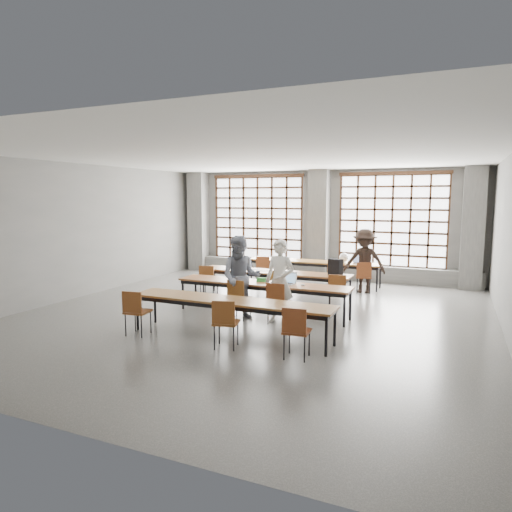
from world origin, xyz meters
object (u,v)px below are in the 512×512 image
(laptop_back, at_px, (359,261))
(chair_near_left, at_px, (136,308))
(red_pouch, at_px, (138,309))
(chair_back_mid, at_px, (335,272))
(chair_mid_right, at_px, (337,289))
(chair_back_left, at_px, (263,267))
(chair_mid_left, at_px, (208,278))
(chair_mid_centre, at_px, (279,284))
(laptop_front, at_px, (288,281))
(phone, at_px, (268,283))
(desk_row_c, at_px, (263,285))
(backpack, at_px, (336,267))
(plastic_bag, at_px, (344,258))
(chair_back_right, at_px, (364,274))
(student_male, at_px, (280,281))
(chair_near_right, at_px, (296,327))
(student_back, at_px, (364,261))
(chair_near_mid, at_px, (225,319))
(green_box, at_px, (262,280))
(desk_row_a, at_px, (313,263))
(chair_front_right, at_px, (277,299))
(chair_front_left, at_px, (238,295))
(desk_row_b, at_px, (274,274))
(desk_row_d, at_px, (230,303))
(mouse, at_px, (303,285))
(student_female, at_px, (241,277))

(laptop_back, bearing_deg, chair_near_left, -114.88)
(red_pouch, bearing_deg, chair_back_mid, 66.30)
(chair_mid_right, bearing_deg, chair_back_left, 140.98)
(chair_mid_left, height_order, laptop_back, laptop_back)
(chair_mid_centre, relative_size, laptop_back, 2.14)
(laptop_front, distance_m, phone, 0.44)
(desk_row_c, xyz_separation_m, backpack, (1.26, 1.60, 0.27))
(chair_mid_centre, height_order, plastic_bag, plastic_bag)
(desk_row_c, xyz_separation_m, chair_back_left, (-1.33, 3.20, -0.13))
(chair_back_right, relative_size, chair_mid_left, 1.00)
(chair_back_mid, height_order, student_male, student_male)
(chair_back_right, xyz_separation_m, chair_mid_left, (-3.59, -2.28, 0.00))
(chair_near_right, height_order, plastic_bag, plastic_bag)
(chair_back_left, xyz_separation_m, laptop_front, (1.89, -3.09, 0.25))
(student_back, relative_size, phone, 13.55)
(chair_back_right, bearing_deg, laptop_front, -109.69)
(chair_near_mid, relative_size, laptop_back, 2.14)
(backpack, height_order, plastic_bag, backpack)
(chair_back_mid, distance_m, laptop_front, 3.11)
(green_box, bearing_deg, student_back, 62.39)
(desk_row_c, xyz_separation_m, chair_mid_centre, (0.06, 0.92, -0.13))
(desk_row_a, bearing_deg, plastic_bag, 3.18)
(green_box, xyz_separation_m, backpack, (1.31, 1.52, 0.15))
(chair_front_right, bearing_deg, chair_front_left, 180.00)
(chair_back_right, bearing_deg, chair_front_right, -105.55)
(desk_row_c, relative_size, chair_mid_left, 4.55)
(chair_back_left, relative_size, chair_mid_centre, 1.00)
(chair_mid_left, bearing_deg, chair_mid_centre, -0.03)
(desk_row_a, distance_m, student_back, 1.69)
(chair_back_right, relative_size, chair_near_right, 1.00)
(chair_near_right, bearing_deg, backpack, 95.06)
(laptop_front, bearing_deg, laptop_back, 77.81)
(backpack, distance_m, plastic_bag, 2.30)
(chair_front_right, bearing_deg, chair_back_mid, 86.11)
(student_back, bearing_deg, desk_row_b, -137.27)
(desk_row_b, height_order, phone, phone)
(desk_row_d, xyz_separation_m, chair_front_right, (0.48, 1.20, -0.13))
(chair_near_right, bearing_deg, chair_front_left, 136.47)
(chair_back_mid, height_order, laptop_back, laptop_back)
(desk_row_c, bearing_deg, mouse, -1.21)
(student_female, bearing_deg, chair_mid_centre, 59.19)
(desk_row_c, height_order, student_back, student_back)
(desk_row_d, relative_size, chair_front_right, 4.55)
(chair_front_left, distance_m, green_box, 0.79)
(chair_near_right, bearing_deg, chair_near_mid, 179.91)
(mouse, bearing_deg, chair_mid_left, 161.92)
(chair_front_left, xyz_separation_m, backpack, (1.56, 2.23, 0.39))
(chair_mid_centre, distance_m, chair_front_right, 1.64)
(student_back, height_order, red_pouch, student_back)
(student_male, xyz_separation_m, plastic_bag, (0.35, 4.37, -0.01))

